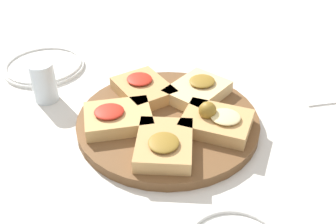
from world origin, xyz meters
The scene contains 10 objects.
ground_plane centered at (0.00, 0.00, 0.00)m, with size 3.00×3.00×0.00m, color silver.
serving_board centered at (0.00, 0.00, 0.01)m, with size 0.42×0.42×0.02m, color brown.
focaccia_slice_0 centered at (-0.10, 0.05, 0.04)m, with size 0.18×0.17×0.04m.
focaccia_slice_1 centered at (-0.08, -0.08, 0.04)m, with size 0.18×0.19×0.06m.
focaccia_slice_2 centered at (0.05, -0.10, 0.04)m, with size 0.17×0.18×0.04m.
focaccia_slice_3 centered at (0.11, 0.02, 0.04)m, with size 0.17×0.14×0.04m.
focaccia_slice_4 centered at (0.02, 0.11, 0.04)m, with size 0.14×0.17×0.04m.
plate_right centered at (0.39, 0.23, 0.01)m, with size 0.23×0.23×0.02m.
water_glass centered at (0.22, 0.25, 0.05)m, with size 0.06×0.06×0.10m, color silver.
napkin_stack centered at (-0.02, -0.41, 0.00)m, with size 0.11×0.09×0.01m, color white.
Camera 1 is at (-0.68, 0.28, 0.57)m, focal length 42.00 mm.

